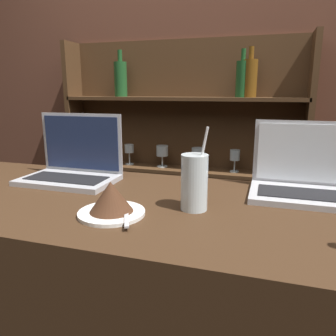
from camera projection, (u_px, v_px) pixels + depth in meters
back_wall at (207, 97)px, 1.95m from camera, size 7.00×0.06×2.70m
back_shelf at (182, 174)px, 2.02m from camera, size 1.42×0.18×1.68m
laptop_near at (74, 165)px, 1.20m from camera, size 0.33×0.21×0.24m
laptop_far at (307, 180)px, 1.02m from camera, size 0.34×0.22×0.23m
cake_plate at (111, 200)px, 0.86m from camera, size 0.18×0.18×0.09m
water_glass at (194, 182)px, 0.90m from camera, size 0.07×0.07×0.23m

